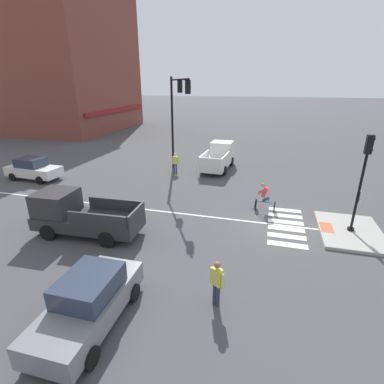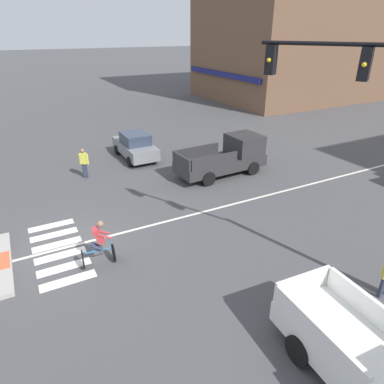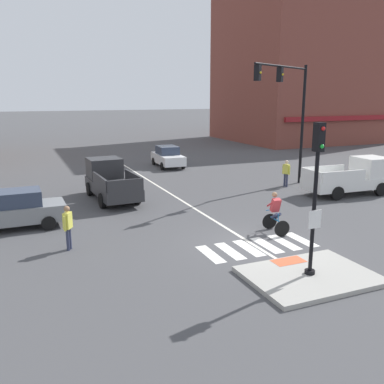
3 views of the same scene
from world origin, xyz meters
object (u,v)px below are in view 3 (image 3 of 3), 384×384
Objects in this scene: car_white_eastbound_distant at (168,157)px; pickup_truck_white_cross_right at (355,177)px; signal_pole at (316,186)px; pickup_truck_charcoal_westbound_far at (110,181)px; traffic_light_mast at (291,103)px; cyclist at (275,212)px; car_grey_cross_left at (16,210)px; pedestrian_at_curb_left at (68,224)px; pedestrian_waiting_far_side at (286,171)px.

car_white_eastbound_distant is 0.80× the size of pickup_truck_white_cross_right.
pickup_truck_charcoal_westbound_far is at bearing 105.15° from signal_pole.
cyclist is (-5.56, -6.99, -4.26)m from traffic_light_mast.
cyclist is (9.86, -4.78, 0.06)m from car_grey_cross_left.
cyclist is (1.56, 4.23, -2.08)m from signal_pole.
car_grey_cross_left is 18.01m from pickup_truck_white_cross_right.
pickup_truck_white_cross_right is at bearing -18.77° from pickup_truck_charcoal_westbound_far.
pickup_truck_charcoal_westbound_far reaches higher than car_grey_cross_left.
signal_pole reaches higher than pedestrian_at_curb_left.
signal_pole is at bearing -122.37° from traffic_light_mast.
pickup_truck_white_cross_right is at bearing 40.60° from signal_pole.
cyclist reaches higher than pedestrian_waiting_far_side.
car_grey_cross_left and car_white_eastbound_distant have the same top height.
pickup_truck_white_cross_right is 13.89m from pickup_truck_charcoal_westbound_far.
traffic_light_mast reaches higher than pedestrian_at_curb_left.
traffic_light_mast is (7.11, 11.22, 2.19)m from signal_pole.
pedestrian_waiting_far_side is (7.20, 11.42, -1.97)m from signal_pole.
car_grey_cross_left is 2.46× the size of pedestrian_at_curb_left.
car_white_eastbound_distant is 2.49× the size of cyclist.
signal_pole is 2.78× the size of pedestrian_at_curb_left.
pedestrian_waiting_far_side is (5.64, 7.19, 0.11)m from cyclist.
pedestrian_waiting_far_side is (4.20, -9.93, 0.17)m from car_white_eastbound_distant.
traffic_light_mast is 4.42× the size of pedestrian_at_curb_left.
pickup_truck_charcoal_westbound_far is 10.74m from pedestrian_waiting_far_side.
signal_pole is 0.90× the size of pickup_truck_charcoal_westbound_far.
pedestrian_at_curb_left reaches higher than car_grey_cross_left.
pedestrian_at_curb_left is 1.00× the size of pedestrian_waiting_far_side.
cyclist is at bearing -128.48° from traffic_light_mast.
traffic_light_mast is 9.90m from cyclist.
traffic_light_mast is at bearing 131.49° from pickup_truck_white_cross_right.
pickup_truck_white_cross_right reaches higher than car_white_eastbound_distant.
pedestrian_waiting_far_side is (15.50, 2.41, 0.17)m from car_grey_cross_left.
signal_pole reaches higher than pedestrian_waiting_far_side.
cyclist reaches higher than car_white_eastbound_distant.
pickup_truck_charcoal_westbound_far is at bearing 66.94° from pedestrian_at_curb_left.
pedestrian_at_curb_left is at bearing -157.20° from traffic_light_mast.
signal_pole reaches higher than car_grey_cross_left.
cyclist is at bearing -128.10° from pedestrian_waiting_far_side.
pedestrian_at_curb_left is (-9.56, -15.88, 0.17)m from car_white_eastbound_distant.
car_grey_cross_left is at bearing -171.83° from traffic_light_mast.
car_grey_cross_left is 16.74m from car_white_eastbound_distant.
pickup_truck_white_cross_right is 3.10× the size of cyclist.
pedestrian_waiting_far_side is (-2.49, 3.12, 0.00)m from pickup_truck_white_cross_right.
pedestrian_at_curb_left is (-16.26, -2.83, 0.00)m from pickup_truck_white_cross_right.
pedestrian_waiting_far_side is at bearing 51.90° from cyclist.
signal_pole is at bearing -47.31° from car_grey_cross_left.
car_white_eastbound_distant is at bearing 112.93° from pedestrian_waiting_far_side.
car_grey_cross_left is 0.79× the size of pickup_truck_charcoal_westbound_far.
signal_pole is 2.77× the size of cyclist.
pickup_truck_white_cross_right is at bearing 26.62° from cyclist.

